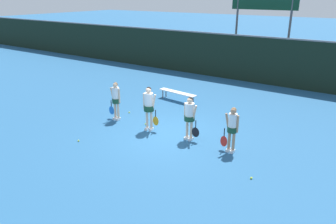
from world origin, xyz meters
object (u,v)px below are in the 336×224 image
Objects in this scene: player_0 at (116,98)px; tennis_ball_0 at (129,112)px; tennis_ball_1 at (251,178)px; tennis_ball_3 at (146,124)px; scoreboard at (264,6)px; player_2 at (190,115)px; tennis_ball_4 at (230,140)px; player_1 at (149,105)px; bench_courtside at (178,93)px; tennis_ball_2 at (79,141)px; player_3 at (232,126)px.

tennis_ball_0 is (-0.07, 0.90, -0.94)m from player_0.
tennis_ball_3 reaches higher than tennis_ball_1.
scoreboard reaches higher than tennis_ball_3.
player_2 reaches higher than tennis_ball_4.
player_2 is at bearing 155.22° from tennis_ball_1.
player_1 is (-0.35, -11.43, -3.36)m from scoreboard.
player_0 is 25.21× the size of tennis_ball_0.
tennis_ball_0 is (-1.95, 1.02, -1.04)m from player_1.
bench_courtside reaches higher than tennis_ball_4.
tennis_ball_0 is (-2.31, -10.41, -4.40)m from scoreboard.
player_0 is 3.67m from player_2.
player_0 is 0.93× the size of player_1.
tennis_ball_1 is at bearing -16.86° from tennis_ball_3.
tennis_ball_0 and tennis_ball_2 have the same top height.
player_1 is (1.10, -3.80, 0.67)m from bench_courtside.
tennis_ball_0 is 0.99× the size of tennis_ball_4.
tennis_ball_0 is (-0.85, -2.78, -0.37)m from bench_courtside.
player_3 is at bearing -9.90° from tennis_ball_0.
tennis_ball_2 is (-5.00, -2.44, -0.91)m from player_3.
tennis_ball_3 is (1.50, -0.69, 0.00)m from tennis_ball_0.
tennis_ball_3 is (1.43, 0.21, -0.93)m from player_0.
player_0 reaches higher than tennis_ball_0.
player_1 reaches higher than tennis_ball_3.
tennis_ball_1 is 6.37m from tennis_ball_2.
scoreboard reaches higher than player_1.
scoreboard is 3.13× the size of player_1.
tennis_ball_4 is (3.56, 0.58, -0.00)m from tennis_ball_3.
tennis_ball_1 is at bearing -34.40° from bench_courtside.
player_1 is at bearing -67.53° from bench_courtside.
scoreboard is 12.29m from player_3.
player_2 is (1.44, -11.31, -3.45)m from scoreboard.
tennis_ball_1 is (2.97, -1.37, -0.95)m from player_2.
tennis_ball_3 is 3.61m from tennis_ball_4.
player_3 is (4.59, -3.73, 0.54)m from bench_courtside.
tennis_ball_2 is 0.93× the size of tennis_ball_3.
player_2 reaches higher than tennis_ball_1.
player_2 is 1.81m from tennis_ball_4.
player_2 is at bearing -5.31° from tennis_ball_3.
tennis_ball_3 reaches higher than tennis_ball_4.
tennis_ball_2 is at bearing -154.93° from player_3.
tennis_ball_0 is at bearing 161.31° from tennis_ball_1.
bench_courtside is at bearing 72.93° from tennis_ball_0.
tennis_ball_0 is at bearing 178.70° from tennis_ball_4.
scoreboard is 11.53m from tennis_ball_0.
player_2 is (3.67, -0.00, 0.02)m from player_0.
bench_courtside is 7.74m from tennis_ball_1.
player_1 reaches higher than bench_courtside.
player_2 is at bearing 37.10° from tennis_ball_2.
scoreboard reaches higher than bench_courtside.
tennis_ball_2 is 0.98× the size of tennis_ball_4.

